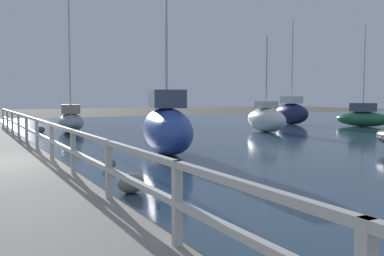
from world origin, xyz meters
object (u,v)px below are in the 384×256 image
Objects in this scene: sailboat_green at (363,117)px; sailboat_gray at (71,121)px; sailboat_white at (266,119)px; sailboat_navy at (291,112)px; sailboat_blue at (167,127)px.

sailboat_green is 18.66m from sailboat_gray.
sailboat_navy is (5.77, 4.77, 0.13)m from sailboat_white.
sailboat_blue is (-8.87, -6.24, 0.18)m from sailboat_white.
sailboat_gray is (-9.73, 5.20, -0.11)m from sailboat_white.
sailboat_blue reaches higher than sailboat_navy.
sailboat_green is at bearing 11.04° from sailboat_white.
sailboat_green is 18.60m from sailboat_blue.
sailboat_blue reaches higher than sailboat_gray.
sailboat_blue reaches higher than sailboat_white.
sailboat_green is (2.62, -4.07, -0.24)m from sailboat_navy.
sailboat_blue is at bearing -74.93° from sailboat_gray.
sailboat_white is 0.80× the size of sailboat_green.
sailboat_white is at bearing -136.18° from sailboat_navy.
sailboat_white is 10.84m from sailboat_blue.
sailboat_white is at bearing 170.83° from sailboat_green.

